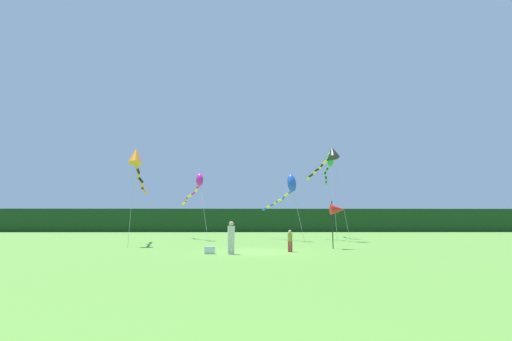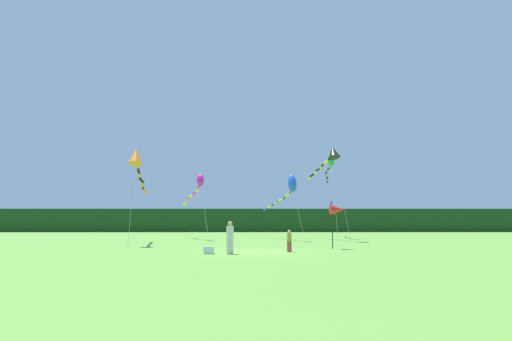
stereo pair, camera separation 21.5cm
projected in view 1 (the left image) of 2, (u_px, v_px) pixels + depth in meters
ground_plane at (257, 252)px, 21.11m from camera, size 120.00×120.00×0.00m
distant_treeline at (253, 220)px, 65.95m from camera, size 108.00×3.76×3.99m
person_adult at (231, 236)px, 19.58m from camera, size 0.38×0.38×1.70m
person_child at (290, 240)px, 21.06m from camera, size 0.27×0.27×1.22m
cooler_box at (210, 250)px, 19.67m from camera, size 0.54×0.32×0.39m
banner_flag_pole at (337, 210)px, 23.73m from camera, size 0.90×0.70×3.00m
kite_green at (329, 163)px, 40.25m from camera, size 1.35×10.13×9.18m
kite_black at (330, 155)px, 34.47m from camera, size 2.32×8.12×8.74m
kite_orange at (137, 161)px, 27.68m from camera, size 1.73×8.34×7.15m
kite_magenta at (197, 184)px, 36.02m from camera, size 4.10×9.58×6.40m
kite_blue at (289, 187)px, 34.30m from camera, size 3.35×8.06×6.08m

